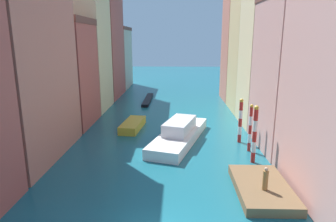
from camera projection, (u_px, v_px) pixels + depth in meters
ground_plane at (168, 119)px, 39.54m from camera, size 154.00×154.00×0.00m
building_left_1 at (6, 50)px, 24.85m from camera, size 8.06×12.05×18.89m
building_left_2 at (58, 73)px, 35.67m from camera, size 8.06×8.17×12.80m
building_left_3 at (78, 39)px, 42.89m from camera, size 8.06×8.45×20.67m
building_left_4 at (97, 45)px, 53.03m from camera, size 8.06×11.19×18.57m
building_left_5 at (111, 58)px, 64.28m from camera, size 8.06×10.34×12.85m
building_right_1 at (305, 74)px, 27.68m from camera, size 8.06×8.93×14.41m
building_right_2 at (277, 58)px, 35.42m from camera, size 8.06×7.36×16.26m
building_right_3 at (260, 52)px, 42.64m from camera, size 8.06×7.82×17.16m
building_right_4 at (248, 47)px, 50.21m from camera, size 8.06×7.59×17.90m
waterfront_dock at (262, 188)px, 20.56m from camera, size 3.57×6.30×0.64m
person_on_dock at (265, 179)px, 19.50m from camera, size 0.36×0.36×1.61m
mooring_pole_0 at (255, 134)px, 25.01m from camera, size 0.40×0.40×5.03m
mooring_pole_1 at (250, 128)px, 27.65m from camera, size 0.31×0.31×4.55m
mooring_pole_2 at (240, 120)px, 30.07m from camera, size 0.39×0.39×4.57m
vaporetto_white at (180, 133)px, 30.78m from camera, size 6.58×12.41×2.27m
gondola_black at (148, 100)px, 50.78m from camera, size 1.11×10.04×0.48m
motorboat_0 at (133, 125)px, 35.10m from camera, size 2.58×5.85×0.90m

